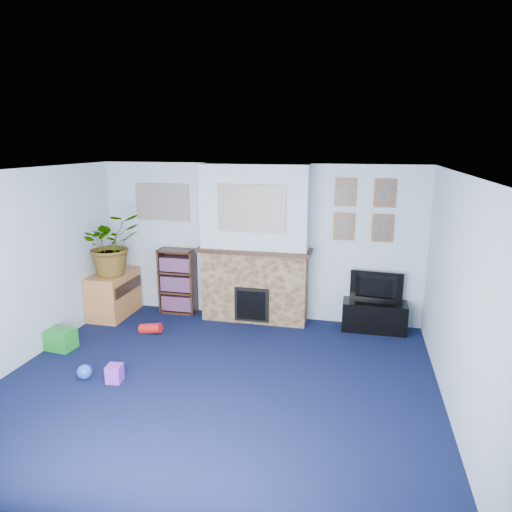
% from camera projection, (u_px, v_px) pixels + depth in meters
% --- Properties ---
extents(floor, '(5.00, 4.50, 0.01)m').
position_uv_depth(floor, '(215.00, 385.00, 5.22)').
color(floor, '#0E1435').
rests_on(floor, ground).
extents(ceiling, '(5.00, 4.50, 0.01)m').
position_uv_depth(ceiling, '(210.00, 173.00, 4.64)').
color(ceiling, white).
rests_on(ceiling, wall_back).
extents(wall_back, '(5.00, 0.04, 2.40)m').
position_uv_depth(wall_back, '(258.00, 242.00, 7.06)').
color(wall_back, '#AEC2D3').
rests_on(wall_back, ground).
extents(wall_front, '(5.00, 0.04, 2.40)m').
position_uv_depth(wall_front, '(99.00, 393.00, 2.80)').
color(wall_front, '#AEC2D3').
rests_on(wall_front, ground).
extents(wall_left, '(0.04, 4.50, 2.40)m').
position_uv_depth(wall_left, '(14.00, 271.00, 5.47)').
color(wall_left, '#AEC2D3').
rests_on(wall_left, ground).
extents(wall_right, '(0.04, 4.50, 2.40)m').
position_uv_depth(wall_right, '(460.00, 302.00, 4.39)').
color(wall_right, '#AEC2D3').
rests_on(wall_right, ground).
extents(chimney_breast, '(1.72, 0.50, 2.40)m').
position_uv_depth(chimney_breast, '(255.00, 246.00, 6.87)').
color(chimney_breast, brown).
rests_on(chimney_breast, ground).
extents(collage_main, '(1.00, 0.03, 0.68)m').
position_uv_depth(collage_main, '(251.00, 209.00, 6.53)').
color(collage_main, gray).
rests_on(collage_main, chimney_breast).
extents(collage_left, '(0.90, 0.03, 0.58)m').
position_uv_depth(collage_left, '(162.00, 202.00, 7.24)').
color(collage_left, gray).
rests_on(collage_left, wall_back).
extents(portrait_tl, '(0.30, 0.03, 0.40)m').
position_uv_depth(portrait_tl, '(345.00, 192.00, 6.57)').
color(portrait_tl, brown).
rests_on(portrait_tl, wall_back).
extents(portrait_tr, '(0.30, 0.03, 0.40)m').
position_uv_depth(portrait_tr, '(385.00, 193.00, 6.45)').
color(portrait_tr, brown).
rests_on(portrait_tr, wall_back).
extents(portrait_bl, '(0.30, 0.03, 0.40)m').
position_uv_depth(portrait_bl, '(344.00, 227.00, 6.69)').
color(portrait_bl, brown).
rests_on(portrait_bl, wall_back).
extents(portrait_br, '(0.30, 0.03, 0.40)m').
position_uv_depth(portrait_br, '(383.00, 228.00, 6.57)').
color(portrait_br, brown).
rests_on(portrait_br, wall_back).
extents(tv_stand, '(0.92, 0.39, 0.44)m').
position_uv_depth(tv_stand, '(374.00, 316.00, 6.70)').
color(tv_stand, black).
rests_on(tv_stand, ground).
extents(television, '(0.76, 0.16, 0.44)m').
position_uv_depth(television, '(376.00, 288.00, 6.61)').
color(television, black).
rests_on(television, tv_stand).
extents(bookshelf, '(0.58, 0.28, 1.05)m').
position_uv_depth(bookshelf, '(178.00, 282.00, 7.37)').
color(bookshelf, '#331D12').
rests_on(bookshelf, ground).
extents(sideboard, '(0.50, 0.90, 0.70)m').
position_uv_depth(sideboard, '(114.00, 294.00, 7.27)').
color(sideboard, '#BD763C').
rests_on(sideboard, ground).
extents(potted_plant, '(1.14, 1.15, 0.96)m').
position_uv_depth(potted_plant, '(111.00, 244.00, 7.01)').
color(potted_plant, '#26661E').
rests_on(potted_plant, sideboard).
extents(mantel_clock, '(0.09, 0.06, 0.13)m').
position_uv_depth(mantel_clock, '(249.00, 244.00, 6.83)').
color(mantel_clock, gold).
rests_on(mantel_clock, chimney_breast).
extents(mantel_candle, '(0.06, 0.06, 0.18)m').
position_uv_depth(mantel_candle, '(275.00, 245.00, 6.75)').
color(mantel_candle, '#B2BFC6').
rests_on(mantel_candle, chimney_breast).
extents(mantel_teddy, '(0.13, 0.13, 0.13)m').
position_uv_depth(mantel_teddy, '(223.00, 243.00, 6.92)').
color(mantel_teddy, gray).
rests_on(mantel_teddy, chimney_breast).
extents(mantel_can, '(0.06, 0.06, 0.12)m').
position_uv_depth(mantel_can, '(306.00, 247.00, 6.65)').
color(mantel_can, purple).
rests_on(mantel_can, chimney_breast).
extents(green_crate, '(0.37, 0.31, 0.27)m').
position_uv_depth(green_crate, '(61.00, 339.00, 6.11)').
color(green_crate, '#198C26').
rests_on(green_crate, ground).
extents(toy_ball, '(0.18, 0.18, 0.18)m').
position_uv_depth(toy_ball, '(85.00, 372.00, 5.34)').
color(toy_ball, blue).
rests_on(toy_ball, ground).
extents(toy_block, '(0.19, 0.19, 0.21)m').
position_uv_depth(toy_block, '(115.00, 373.00, 5.27)').
color(toy_block, purple).
rests_on(toy_block, ground).
extents(toy_tube, '(0.34, 0.15, 0.19)m').
position_uv_depth(toy_tube, '(151.00, 328.00, 6.63)').
color(toy_tube, red).
rests_on(toy_tube, ground).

